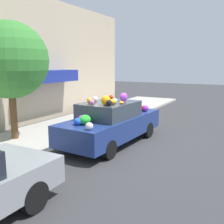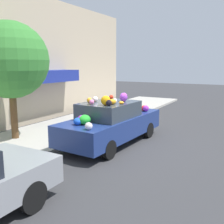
% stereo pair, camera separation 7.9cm
% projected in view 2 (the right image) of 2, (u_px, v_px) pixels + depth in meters
% --- Properties ---
extents(ground_plane, '(60.00, 60.00, 0.00)m').
position_uv_depth(ground_plane, '(113.00, 143.00, 9.17)').
color(ground_plane, '#38383A').
extents(sidewalk_curb, '(24.00, 3.20, 0.12)m').
position_uv_depth(sidewalk_curb, '(54.00, 132.00, 10.47)').
color(sidewalk_curb, '#B2ADA3').
rests_on(sidewalk_curb, ground).
extents(building_facade, '(18.00, 1.20, 5.86)m').
position_uv_depth(building_facade, '(13.00, 60.00, 11.10)').
color(building_facade, '#C6B293').
rests_on(building_facade, ground).
extents(street_tree, '(2.63, 2.63, 4.06)m').
position_uv_depth(street_tree, '(10.00, 60.00, 8.92)').
color(street_tree, brown).
rests_on(street_tree, sidewalk_curb).
extents(fire_hydrant, '(0.20, 0.20, 0.70)m').
position_uv_depth(fire_hydrant, '(87.00, 121.00, 10.62)').
color(fire_hydrant, gold).
rests_on(fire_hydrant, sidewalk_curb).
extents(art_car, '(4.47, 1.91, 1.78)m').
position_uv_depth(art_car, '(111.00, 122.00, 9.02)').
color(art_car, navy).
rests_on(art_car, ground).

